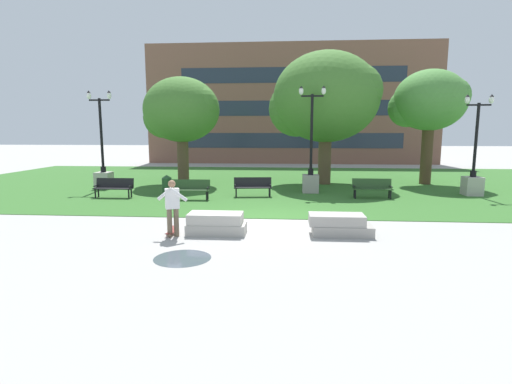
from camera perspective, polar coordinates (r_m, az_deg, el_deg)
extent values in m
plane|color=#A3A09B|center=(14.36, 1.91, -3.90)|extent=(140.00, 140.00, 0.00)
cube|color=#336628|center=(24.21, 2.97, 1.33)|extent=(40.00, 20.00, 0.02)
cube|color=#B2ADA3|center=(12.45, -5.62, -5.17)|extent=(1.80, 0.90, 0.32)
cube|color=#BBB6AB|center=(12.38, -5.80, -3.73)|extent=(1.66, 0.83, 0.32)
cube|color=#9E9991|center=(12.47, 12.19, -5.31)|extent=(1.80, 0.90, 0.32)
cube|color=#A6A098|center=(12.37, 11.42, -3.87)|extent=(1.66, 0.83, 0.32)
cylinder|color=brown|center=(12.19, -12.24, -4.33)|extent=(0.15, 0.15, 0.86)
cylinder|color=brown|center=(12.21, -11.31, -4.27)|extent=(0.15, 0.15, 0.86)
cube|color=white|center=(12.06, -11.88, -0.92)|extent=(0.46, 0.38, 0.60)
cylinder|color=white|center=(12.21, -12.83, -0.21)|extent=(0.49, 0.29, 0.42)
cylinder|color=white|center=(11.87, -10.95, -0.41)|extent=(0.49, 0.29, 0.42)
sphere|color=#9E7051|center=(11.99, -11.95, 1.16)|extent=(0.22, 0.22, 0.22)
cube|color=maroon|center=(12.63, -11.92, -5.45)|extent=(0.25, 0.81, 0.02)
cube|color=maroon|center=(13.06, -11.48, -4.89)|extent=(0.21, 0.13, 0.06)
cube|color=maroon|center=(12.21, -12.39, -5.88)|extent=(0.21, 0.13, 0.06)
cylinder|color=silver|center=(12.88, -12.17, -5.45)|extent=(0.03, 0.06, 0.06)
cylinder|color=silver|center=(12.83, -11.21, -5.48)|extent=(0.03, 0.06, 0.06)
cylinder|color=silver|center=(12.47, -12.63, -5.95)|extent=(0.03, 0.06, 0.06)
cylinder|color=silver|center=(12.42, -11.63, -5.97)|extent=(0.03, 0.06, 0.06)
cylinder|color=#47515B|center=(10.25, -10.46, -9.27)|extent=(1.43, 1.43, 0.01)
cube|color=#284723|center=(18.39, -9.46, 0.26)|extent=(1.82, 0.51, 0.05)
cube|color=#284723|center=(18.60, -9.32, 1.07)|extent=(1.80, 0.19, 0.46)
cube|color=black|center=(18.56, -12.01, 0.63)|extent=(0.08, 0.40, 0.04)
cube|color=black|center=(18.22, -6.88, 0.62)|extent=(0.08, 0.40, 0.04)
cylinder|color=black|center=(18.45, -11.98, -0.52)|extent=(0.07, 0.07, 0.41)
cylinder|color=black|center=(18.13, -7.07, -0.56)|extent=(0.07, 0.07, 0.41)
cylinder|color=black|center=(18.76, -11.74, -0.36)|extent=(0.07, 0.07, 0.41)
cylinder|color=black|center=(18.44, -6.91, -0.40)|extent=(0.07, 0.07, 0.41)
cube|color=black|center=(19.86, -19.73, 0.48)|extent=(1.80, 0.46, 0.05)
cube|color=black|center=(20.06, -19.48, 1.24)|extent=(1.80, 0.14, 0.46)
cube|color=black|center=(20.19, -21.94, 0.84)|extent=(0.06, 0.40, 0.04)
cube|color=black|center=(19.52, -17.49, 0.81)|extent=(0.06, 0.40, 0.04)
cylinder|color=black|center=(20.08, -21.97, -0.22)|extent=(0.07, 0.07, 0.41)
cylinder|color=black|center=(19.44, -17.72, -0.28)|extent=(0.07, 0.07, 0.41)
cylinder|color=black|center=(20.37, -21.59, -0.08)|extent=(0.07, 0.07, 0.41)
cylinder|color=black|center=(19.74, -17.38, -0.13)|extent=(0.07, 0.07, 0.41)
cube|color=black|center=(19.00, -0.45, 0.65)|extent=(1.84, 0.66, 0.05)
cube|color=black|center=(19.21, -0.48, 1.43)|extent=(1.80, 0.34, 0.46)
cube|color=black|center=(18.97, -2.98, 0.99)|extent=(0.11, 0.40, 0.04)
cube|color=black|center=(19.03, 2.08, 1.02)|extent=(0.11, 0.40, 0.04)
cylinder|color=black|center=(18.86, -2.86, -0.14)|extent=(0.07, 0.07, 0.41)
cylinder|color=black|center=(18.92, 1.99, -0.10)|extent=(0.07, 0.07, 0.41)
cylinder|color=black|center=(19.18, -2.85, 0.01)|extent=(0.07, 0.07, 0.41)
cylinder|color=black|center=(19.24, 1.92, 0.04)|extent=(0.07, 0.07, 0.41)
cube|color=#284723|center=(19.28, 16.30, 0.41)|extent=(1.80, 0.46, 0.05)
cube|color=#284723|center=(19.49, 16.19, 1.19)|extent=(1.80, 0.14, 0.46)
cube|color=black|center=(19.11, 13.85, 0.80)|extent=(0.06, 0.40, 0.04)
cube|color=black|center=(19.44, 18.75, 0.72)|extent=(0.06, 0.40, 0.04)
cylinder|color=black|center=(19.02, 14.00, -0.32)|extent=(0.07, 0.07, 0.41)
cylinder|color=black|center=(19.33, 18.69, -0.38)|extent=(0.07, 0.07, 0.41)
cylinder|color=black|center=(19.33, 13.86, -0.17)|extent=(0.07, 0.07, 0.41)
cylinder|color=black|center=(19.64, 18.47, -0.23)|extent=(0.07, 0.07, 0.41)
cube|color=gray|center=(20.49, 7.78, 1.19)|extent=(0.80, 0.80, 0.90)
cylinder|color=black|center=(20.42, 7.82, 2.86)|extent=(0.28, 0.28, 0.30)
cylinder|color=black|center=(20.32, 7.93, 8.07)|extent=(0.14, 0.14, 4.01)
cube|color=black|center=(20.38, 8.05, 13.42)|extent=(1.10, 0.08, 0.08)
ellipsoid|color=white|center=(20.38, 6.47, 14.13)|extent=(0.22, 0.22, 0.36)
cone|color=black|center=(20.40, 6.48, 14.68)|extent=(0.20, 0.20, 0.13)
ellipsoid|color=white|center=(20.45, 9.65, 14.05)|extent=(0.22, 0.22, 0.36)
cone|color=black|center=(20.46, 9.66, 14.59)|extent=(0.20, 0.20, 0.13)
cube|color=#ADA89E|center=(22.12, 28.49, 0.76)|extent=(0.80, 0.80, 0.90)
cylinder|color=black|center=(22.05, 28.61, 2.30)|extent=(0.28, 0.28, 0.30)
cylinder|color=black|center=(21.96, 28.92, 6.48)|extent=(0.14, 0.14, 3.52)
cube|color=black|center=(21.98, 29.24, 10.80)|extent=(1.10, 0.08, 0.08)
ellipsoid|color=white|center=(21.78, 27.95, 11.56)|extent=(0.22, 0.22, 0.36)
cone|color=black|center=(21.79, 27.99, 12.07)|extent=(0.20, 0.20, 0.13)
ellipsoid|color=white|center=(22.23, 30.60, 11.28)|extent=(0.22, 0.22, 0.36)
cone|color=black|center=(22.24, 30.64, 11.79)|extent=(0.20, 0.20, 0.13)
cube|color=#ADA89E|center=(23.15, -20.89, 1.56)|extent=(0.80, 0.80, 0.90)
cylinder|color=black|center=(23.08, -20.98, 3.04)|extent=(0.28, 0.28, 0.30)
cylinder|color=black|center=(22.99, -21.22, 7.51)|extent=(0.14, 0.14, 3.91)
cube|color=black|center=(23.04, -21.49, 12.12)|extent=(1.10, 0.08, 0.08)
ellipsoid|color=white|center=(23.30, -22.77, 12.60)|extent=(0.22, 0.22, 0.36)
cone|color=black|center=(23.32, -22.80, 13.08)|extent=(0.20, 0.20, 0.13)
ellipsoid|color=white|center=(22.83, -20.25, 12.83)|extent=(0.22, 0.22, 0.36)
cone|color=black|center=(22.85, -20.27, 13.32)|extent=(0.20, 0.20, 0.13)
cylinder|color=brown|center=(23.99, -10.39, 4.88)|extent=(0.66, 0.66, 3.11)
ellipsoid|color=#42752D|center=(23.96, -10.57, 11.48)|extent=(4.38, 4.38, 3.73)
sphere|color=#42752D|center=(24.70, -13.03, 10.30)|extent=(2.41, 2.41, 2.41)
sphere|color=#42752D|center=(23.29, -8.21, 12.16)|extent=(2.19, 2.19, 2.19)
cylinder|color=brown|center=(23.81, 9.79, 5.17)|extent=(0.74, 0.74, 3.36)
ellipsoid|color=#42752D|center=(23.84, 10.00, 13.21)|extent=(6.05, 6.05, 5.14)
sphere|color=#42752D|center=(24.31, 5.84, 11.78)|extent=(3.33, 3.33, 3.33)
sphere|color=#42752D|center=(23.46, 13.96, 13.90)|extent=(3.02, 3.02, 3.02)
cylinder|color=#4C3823|center=(25.49, 23.20, 5.24)|extent=(0.64, 0.64, 3.73)
ellipsoid|color=#4C893D|center=(25.52, 23.61, 11.93)|extent=(4.08, 4.08, 3.46)
sphere|color=#4C893D|center=(25.55, 20.83, 11.17)|extent=(2.24, 2.24, 2.24)
sphere|color=#4C893D|center=(25.49, 26.16, 12.23)|extent=(2.04, 2.04, 2.04)
cylinder|color=#234C28|center=(20.26, -12.60, 0.83)|extent=(0.48, 0.48, 0.80)
cone|color=#234C28|center=(20.20, -12.65, 2.18)|extent=(0.49, 0.49, 0.16)
cube|color=brown|center=(38.57, 5.09, 12.39)|extent=(27.56, 1.00, 11.17)
cube|color=#232D3D|center=(37.99, 5.02, 7.33)|extent=(20.67, 0.03, 1.40)
cube|color=#232D3D|center=(38.03, 5.09, 11.85)|extent=(20.67, 0.03, 1.40)
cube|color=#232D3D|center=(38.31, 5.15, 16.34)|extent=(20.67, 0.03, 1.40)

